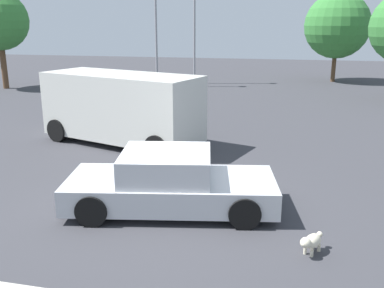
# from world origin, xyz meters

# --- Properties ---
(ground_plane) EXTENTS (80.00, 80.00, 0.00)m
(ground_plane) POSITION_xyz_m (0.00, 0.00, 0.00)
(ground_plane) COLOR #38383D
(sedan_foreground) EXTENTS (4.65, 2.59, 1.28)m
(sedan_foreground) POSITION_xyz_m (0.08, -0.03, 0.59)
(sedan_foreground) COLOR #B7BABF
(sedan_foreground) RESTS_ON ground_plane
(dog) EXTENTS (0.43, 0.57, 0.38)m
(dog) POSITION_xyz_m (2.98, -1.30, 0.23)
(dog) COLOR beige
(dog) RESTS_ON ground_plane
(van_white) EXTENTS (5.63, 3.51, 2.29)m
(van_white) POSITION_xyz_m (-2.85, 4.67, 1.24)
(van_white) COLOR silver
(van_white) RESTS_ON ground_plane
(pedestrian) EXTENTS (0.53, 0.39, 1.58)m
(pedestrian) POSITION_xyz_m (-3.50, 7.49, 0.93)
(pedestrian) COLOR gray
(pedestrian) RESTS_ON ground_plane
(light_post_near) EXTENTS (0.44, 0.44, 7.82)m
(light_post_near) POSITION_xyz_m (-5.63, 17.40, 5.16)
(light_post_near) COLOR gray
(light_post_near) RESTS_ON ground_plane
(light_post_mid) EXTENTS (0.44, 0.44, 7.60)m
(light_post_mid) POSITION_xyz_m (-3.68, 19.32, 5.03)
(light_post_mid) COLOR gray
(light_post_mid) RESTS_ON ground_plane
(tree_back_center) EXTENTS (4.26, 4.26, 5.80)m
(tree_back_center) POSITION_xyz_m (5.27, 22.35, 3.66)
(tree_back_center) COLOR brown
(tree_back_center) RESTS_ON ground_plane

